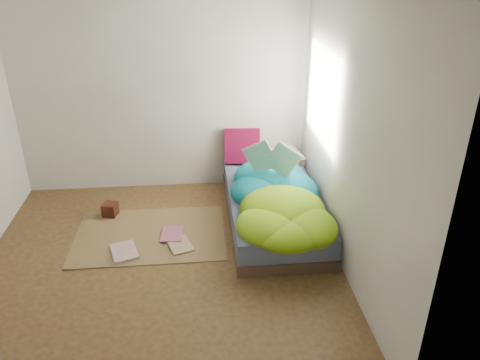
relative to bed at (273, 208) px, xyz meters
name	(u,v)px	position (x,y,z in m)	size (l,w,h in m)	color
ground	(161,265)	(-1.22, -0.72, -0.17)	(3.50, 3.50, 0.00)	#442A1A
room_walls	(148,105)	(-1.21, -0.71, 1.46)	(3.54, 3.54, 2.62)	#B6B4AC
bed	(273,208)	(0.00, 0.00, 0.00)	(1.00, 2.00, 0.34)	#3C2F21
duvet	(277,190)	(0.00, -0.22, 0.34)	(0.96, 1.84, 0.34)	#076478
rug	(150,235)	(-1.37, -0.17, -0.16)	(1.60, 1.10, 0.01)	brown
pillow_floral	(278,159)	(0.18, 0.80, 0.24)	(0.59, 0.37, 0.13)	beige
pillow_magenta	(242,146)	(-0.26, 0.91, 0.39)	(0.44, 0.14, 0.44)	#4C051B
open_book	(272,150)	(-0.02, 0.08, 0.67)	(0.51, 0.11, 0.31)	#2D7F29
wooden_box	(110,209)	(-1.85, 0.28, -0.08)	(0.15, 0.15, 0.15)	#340F0B
floor_book_a	(112,254)	(-1.72, -0.53, -0.14)	(0.25, 0.34, 0.03)	beige
floor_book_b	(161,234)	(-1.25, -0.21, -0.14)	(0.23, 0.31, 0.03)	#B06676
floor_book_c	(170,248)	(-1.15, -0.47, -0.14)	(0.22, 0.30, 0.02)	tan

